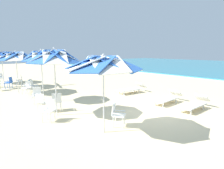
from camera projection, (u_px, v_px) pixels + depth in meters
The scene contains 20 objects.
ground_plane at pixel (157, 114), 8.78m from camera, with size 80.00×80.00×0.00m, color beige.
beach_umbrella_0 at pixel (103, 64), 6.41m from camera, with size 2.56×2.56×2.67m.
plastic_chair_0 at pixel (117, 113), 7.25m from camera, with size 0.63×0.62×0.87m.
beach_umbrella_1 at pixel (54, 57), 8.20m from camera, with size 2.33×2.33×2.91m.
plastic_chair_1 at pixel (42, 101), 9.00m from camera, with size 0.61×0.62×0.87m.
plastic_chair_2 at pixel (49, 109), 7.84m from camera, with size 0.62×0.63×0.87m.
plastic_chair_3 at pixel (57, 100), 9.14m from camera, with size 0.60×0.58×0.87m.
beach_umbrella_2 at pixel (41, 57), 10.49m from camera, with size 2.15×2.15×2.85m.
plastic_chair_4 at pixel (37, 94), 10.37m from camera, with size 0.62×0.60×0.87m.
beach_umbrella_3 at pixel (16, 57), 12.54m from camera, with size 2.53×2.53×2.77m.
plastic_chair_5 at pixel (27, 87), 12.59m from camera, with size 0.60×0.61×0.87m.
plastic_chair_6 at pixel (29, 84), 13.46m from camera, with size 0.63×0.63×0.87m.
plastic_chair_7 at pixel (33, 85), 13.12m from camera, with size 0.48×0.51×0.87m.
beach_umbrella_4 at pixel (1, 55), 14.40m from camera, with size 2.49×2.49×2.76m.
plastic_chair_8 at pixel (9, 82), 14.48m from camera, with size 0.63×0.63×0.87m.
plastic_chair_10 at pixel (20, 80), 15.29m from camera, with size 0.53×0.55×0.87m.
plastic_chair_11 at pixel (0, 77), 17.01m from camera, with size 0.55×0.52×0.87m.
sun_lounger_0 at pixel (194, 104), 9.37m from camera, with size 0.66×2.15×0.62m.
sun_lounger_1 at pixel (168, 98), 10.54m from camera, with size 0.70×2.17×0.62m.
sun_lounger_2 at pixel (132, 89), 13.07m from camera, with size 0.87×2.20×0.62m.
Camera 1 is at (4.96, -7.11, 2.78)m, focal length 31.83 mm.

